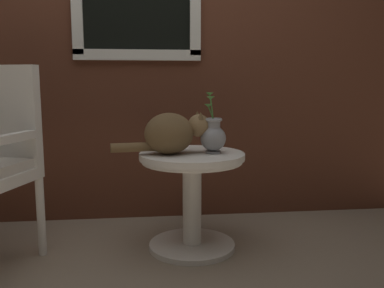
% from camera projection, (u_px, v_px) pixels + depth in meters
% --- Properties ---
extents(ground_plane, '(6.00, 6.00, 0.00)m').
position_uv_depth(ground_plane, '(145.00, 269.00, 2.10)').
color(ground_plane, gray).
extents(back_wall, '(4.00, 0.07, 2.60)m').
position_uv_depth(back_wall, '(142.00, 27.00, 2.75)').
color(back_wall, '#562D1E').
rests_on(back_wall, ground_plane).
extents(wicker_side_table, '(0.59, 0.59, 0.56)m').
position_uv_depth(wicker_side_table, '(192.00, 185.00, 2.32)').
color(wicker_side_table, silver).
rests_on(wicker_side_table, ground_plane).
extents(cat, '(0.55, 0.26, 0.23)m').
position_uv_depth(cat, '(172.00, 133.00, 2.24)').
color(cat, brown).
rests_on(cat, wicker_side_table).
extents(pewter_vase_with_ivy, '(0.14, 0.15, 0.33)m').
position_uv_depth(pewter_vase_with_ivy, '(213.00, 135.00, 2.27)').
color(pewter_vase_with_ivy, '#99999E').
rests_on(pewter_vase_with_ivy, wicker_side_table).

